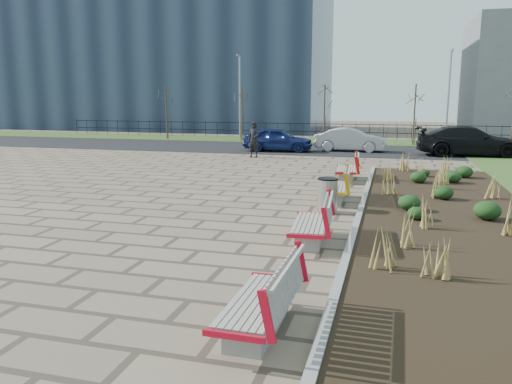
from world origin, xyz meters
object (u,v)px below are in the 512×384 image
(bench_b, at_px, (310,221))
(pedestrian, at_px, (254,140))
(bench_a, at_px, (258,297))
(litter_bin, at_px, (328,196))
(lamp_east, at_px, (448,99))
(lamp_west, at_px, (240,99))
(car_blue, at_px, (278,139))
(car_black, at_px, (469,141))
(bench_d, at_px, (346,167))
(bench_c, at_px, (334,185))
(car_silver, at_px, (350,140))

(bench_b, xyz_separation_m, pedestrian, (-5.48, 15.06, 0.45))
(bench_a, relative_size, pedestrian, 1.11)
(litter_bin, relative_size, pedestrian, 0.51)
(bench_b, bearing_deg, lamp_east, 73.81)
(bench_a, bearing_deg, lamp_west, 108.61)
(lamp_west, bearing_deg, bench_b, -69.40)
(car_blue, height_order, lamp_west, lamp_west)
(pedestrian, xyz_separation_m, car_blue, (0.60, 3.18, -0.23))
(litter_bin, relative_size, car_black, 0.17)
(bench_d, bearing_deg, lamp_west, 116.88)
(bench_c, bearing_deg, bench_b, -93.37)
(bench_c, height_order, litter_bin, bench_c)
(bench_d, xyz_separation_m, car_silver, (-0.73, 10.62, 0.20))
(bench_b, xyz_separation_m, car_blue, (-4.88, 18.24, 0.22))
(bench_a, distance_m, pedestrian, 20.27)
(bench_c, distance_m, car_blue, 14.40)
(lamp_east, bearing_deg, bench_a, -99.99)
(bench_b, relative_size, bench_c, 1.00)
(bench_d, xyz_separation_m, pedestrian, (-5.48, 6.27, 0.45))
(car_blue, bearing_deg, lamp_west, 31.85)
(car_silver, xyz_separation_m, lamp_east, (5.73, 4.53, 2.34))
(bench_c, height_order, lamp_east, lamp_east)
(pedestrian, bearing_deg, bench_d, -35.35)
(litter_bin, distance_m, lamp_west, 22.89)
(bench_d, height_order, car_black, car_black)
(car_black, distance_m, lamp_west, 15.78)
(pedestrian, relative_size, lamp_west, 0.32)
(bench_a, relative_size, lamp_east, 0.35)
(litter_bin, bearing_deg, bench_c, 90.06)
(bench_b, distance_m, litter_bin, 3.05)
(car_black, xyz_separation_m, lamp_west, (-14.71, 5.26, 2.22))
(bench_a, relative_size, car_silver, 0.51)
(bench_a, bearing_deg, pedestrian, 106.72)
(bench_c, bearing_deg, bench_a, -93.37)
(bench_a, distance_m, litter_bin, 7.50)
(pedestrian, relative_size, lamp_east, 0.32)
(bench_b, distance_m, bench_c, 4.69)
(bench_d, height_order, lamp_west, lamp_west)
(lamp_east, bearing_deg, car_silver, -141.71)
(lamp_west, bearing_deg, car_silver, -28.69)
(car_silver, bearing_deg, pedestrian, 134.57)
(pedestrian, height_order, lamp_east, lamp_east)
(lamp_west, xyz_separation_m, lamp_east, (14.00, 0.00, 0.00))
(bench_c, xyz_separation_m, pedestrian, (-5.48, 10.37, 0.45))
(bench_c, distance_m, bench_d, 4.11)
(bench_b, relative_size, car_blue, 0.51)
(bench_a, height_order, car_silver, car_silver)
(car_blue, bearing_deg, pedestrian, 165.29)
(bench_b, bearing_deg, pedestrian, 105.62)
(bench_c, bearing_deg, car_blue, 106.45)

